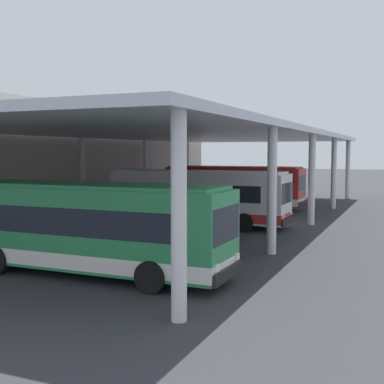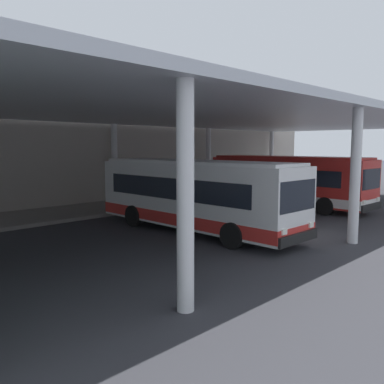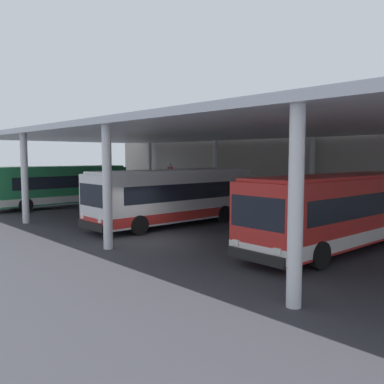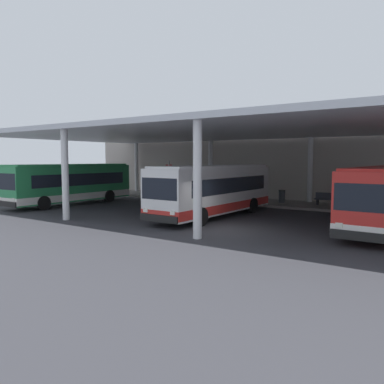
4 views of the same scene
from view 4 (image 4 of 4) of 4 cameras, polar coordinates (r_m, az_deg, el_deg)
The scene contains 9 objects.
ground_plane at distance 19.25m, azimuth 4.98°, elevation -5.68°, with size 200.00×200.00×0.00m, color #333338.
platform_kerb at distance 29.91m, azimuth 16.18°, elevation -1.89°, with size 42.00×4.50×0.18m, color gray.
station_building_facade at distance 32.82m, azimuth 18.14°, elevation 5.22°, with size 48.00×1.60×7.69m, color #ADA399.
canopy_shelter at distance 23.93m, azimuth 11.68°, elevation 9.02°, with size 40.00×17.00×5.55m.
bus_nearest_bay at distance 31.19m, azimuth -17.76°, elevation 1.23°, with size 2.78×10.55×3.17m.
bus_second_bay at distance 23.42m, azimuth 3.32°, elevation 0.31°, with size 2.86×10.57×3.17m.
bench_waiting at distance 29.39m, azimuth 19.67°, elevation -0.98°, with size 1.80×0.45×0.92m.
trash_bin at distance 30.30m, azimuth 13.33°, elevation -0.63°, with size 0.52×0.52×0.98m.
banner_sign at distance 34.83m, azimuth -3.47°, elevation 2.35°, with size 0.70×0.12×3.20m.
Camera 4 is at (9.33, -16.46, 3.54)m, focal length 35.54 mm.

